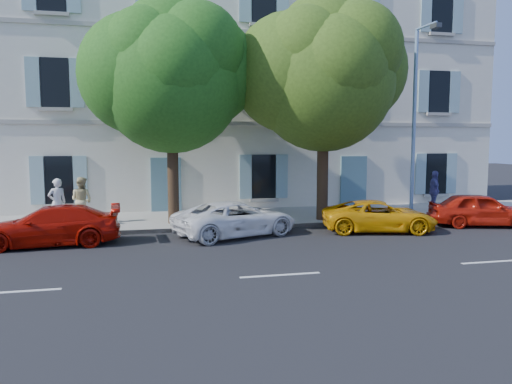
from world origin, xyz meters
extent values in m
plane|color=black|center=(0.00, 0.00, 0.00)|extent=(90.00, 90.00, 0.00)
cube|color=#A09E96|center=(0.00, 4.45, 0.07)|extent=(36.00, 4.50, 0.15)
cube|color=#9E998E|center=(0.00, 2.28, 0.08)|extent=(36.00, 0.16, 0.16)
cube|color=silver|center=(0.00, 10.20, 6.00)|extent=(28.00, 7.00, 12.00)
imported|color=#A20D04|center=(-6.04, 0.91, 0.62)|extent=(4.33, 1.95, 1.23)
imported|color=white|center=(-0.13, 1.13, 0.60)|extent=(4.72, 3.33, 1.20)
imported|color=orange|center=(5.02, 0.80, 0.56)|extent=(4.33, 2.70, 1.12)
imported|color=#B0190A|center=(9.26, 0.95, 0.64)|extent=(4.01, 2.48, 1.28)
cylinder|color=#3A2819|center=(-2.09, 3.37, 1.79)|extent=(0.41, 0.41, 3.27)
ellipsoid|color=#2A6C1B|center=(-2.09, 3.37, 5.39)|extent=(5.24, 5.24, 5.76)
cylinder|color=#3A2819|center=(3.66, 2.97, 1.82)|extent=(0.44, 0.44, 3.33)
ellipsoid|color=#446A1B|center=(3.66, 2.97, 5.51)|extent=(5.41, 5.41, 5.95)
cylinder|color=#7293BF|center=(7.49, 2.89, 3.87)|extent=(0.15, 0.15, 7.44)
cylinder|color=#7293BF|center=(7.49, 2.23, 7.59)|extent=(0.14, 1.30, 0.09)
cube|color=#383A3D|center=(7.49, 1.58, 7.45)|extent=(0.25, 0.43, 0.17)
imported|color=silver|center=(-6.21, 3.54, 1.02)|extent=(0.75, 0.65, 1.75)
imported|color=tan|center=(-5.44, 4.12, 1.02)|extent=(1.07, 1.00, 1.74)
imported|color=#565297|center=(9.25, 4.02, 1.04)|extent=(0.69, 1.12, 1.78)
camera|label=1|loc=(-3.22, -15.37, 3.28)|focal=35.00mm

